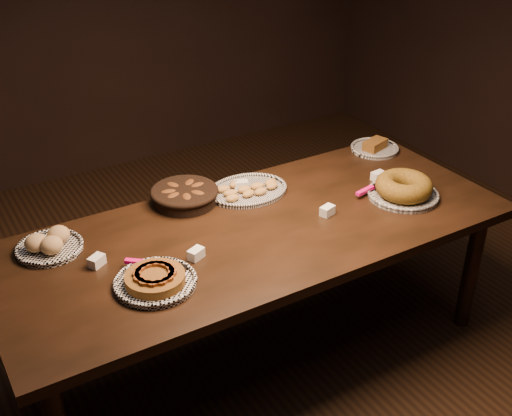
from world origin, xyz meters
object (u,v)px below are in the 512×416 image
buffet_table (257,241)px  apple_tart_plate (155,280)px  madeleine_platter (248,190)px  bundt_cake_plate (403,189)px

buffet_table → apple_tart_plate: size_ratio=6.69×
apple_tart_plate → madeleine_platter: 0.86m
apple_tart_plate → bundt_cake_plate: bundt_cake_plate is taller
madeleine_platter → bundt_cake_plate: (0.64, -0.43, 0.03)m
madeleine_platter → bundt_cake_plate: 0.78m
bundt_cake_plate → apple_tart_plate: bearing=-177.8°
buffet_table → madeleine_platter: madeleine_platter is taller
buffet_table → bundt_cake_plate: size_ratio=6.07×
madeleine_platter → bundt_cake_plate: bundt_cake_plate is taller
buffet_table → bundt_cake_plate: (0.78, -0.12, 0.12)m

